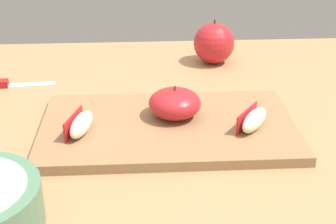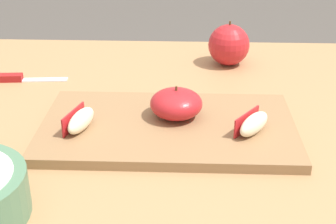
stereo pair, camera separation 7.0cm
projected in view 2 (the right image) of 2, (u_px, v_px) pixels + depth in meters
name	position (u px, v px, depth m)	size (l,w,h in m)	color
dining_table	(188.00, 180.00, 0.86)	(1.31, 0.92, 0.75)	#9E754C
cutting_board	(168.00, 127.00, 0.81)	(0.41, 0.24, 0.02)	olive
apple_half_skin_up	(176.00, 104.00, 0.82)	(0.09, 0.09, 0.05)	#B21E23
apple_wedge_near_knife	(80.00, 120.00, 0.78)	(0.05, 0.08, 0.03)	beige
apple_wedge_front	(253.00, 124.00, 0.77)	(0.06, 0.07, 0.03)	beige
paring_knife	(12.00, 78.00, 1.00)	(0.16, 0.03, 0.01)	silver
whole_apple_crimson	(229.00, 45.00, 1.07)	(0.09, 0.09, 0.10)	#B21E23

